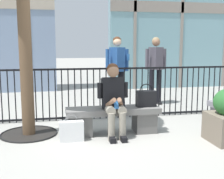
% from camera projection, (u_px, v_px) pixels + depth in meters
% --- Properties ---
extents(ground_plane, '(60.00, 60.00, 0.00)m').
position_uv_depth(ground_plane, '(113.00, 133.00, 5.01)').
color(ground_plane, '#9E9B93').
extents(stone_bench, '(1.60, 0.44, 0.45)m').
position_uv_depth(stone_bench, '(113.00, 118.00, 4.97)').
color(stone_bench, slate).
rests_on(stone_bench, ground).
extents(seated_person_with_phone, '(0.52, 0.66, 1.21)m').
position_uv_depth(seated_person_with_phone, '(114.00, 98.00, 4.79)').
color(seated_person_with_phone, gray).
rests_on(seated_person_with_phone, ground).
extents(handbag_on_bench, '(0.34, 0.16, 0.40)m').
position_uv_depth(handbag_on_bench, '(146.00, 98.00, 5.03)').
color(handbag_on_bench, black).
rests_on(handbag_on_bench, stone_bench).
extents(shopping_bag, '(0.38, 0.14, 0.43)m').
position_uv_depth(shopping_bag, '(71.00, 131.00, 4.57)').
color(shopping_bag, white).
rests_on(shopping_bag, ground).
extents(bystander_at_railing, '(0.55, 0.41, 1.71)m').
position_uv_depth(bystander_at_railing, '(156.00, 65.00, 7.37)').
color(bystander_at_railing, black).
rests_on(bystander_at_railing, ground).
extents(bystander_further_back, '(0.55, 0.43, 1.71)m').
position_uv_depth(bystander_further_back, '(117.00, 67.00, 6.84)').
color(bystander_further_back, black).
rests_on(bystander_further_back, ground).
extents(plaza_railing, '(9.37, 0.04, 1.06)m').
position_uv_depth(plaza_railing, '(103.00, 93.00, 5.95)').
color(plaza_railing, black).
rests_on(plaza_railing, ground).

